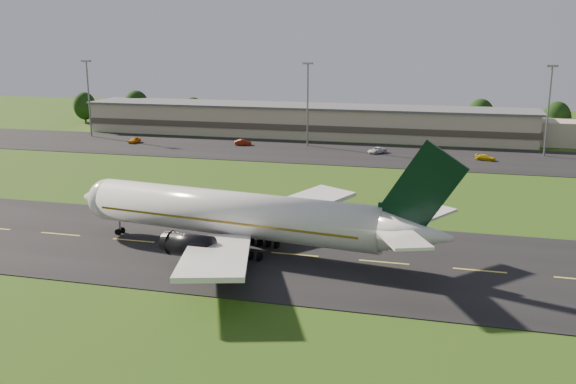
% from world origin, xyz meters
% --- Properties ---
extents(ground, '(360.00, 360.00, 0.00)m').
position_xyz_m(ground, '(0.00, 0.00, 0.00)').
color(ground, '#2A4B12').
rests_on(ground, ground).
extents(taxiway, '(220.00, 30.00, 0.10)m').
position_xyz_m(taxiway, '(0.00, 0.00, 0.05)').
color(taxiway, black).
rests_on(taxiway, ground).
extents(apron, '(260.00, 30.00, 0.10)m').
position_xyz_m(apron, '(0.00, 72.00, 0.05)').
color(apron, black).
rests_on(apron, ground).
extents(airliner, '(51.14, 41.80, 15.57)m').
position_xyz_m(airliner, '(14.93, -0.11, 4.66)').
color(airliner, white).
rests_on(airliner, ground).
extents(terminal, '(145.00, 16.00, 8.40)m').
position_xyz_m(terminal, '(6.40, 96.18, 3.99)').
color(terminal, '#C0B492').
rests_on(terminal, ground).
extents(light_mast_west, '(2.40, 1.20, 20.35)m').
position_xyz_m(light_mast_west, '(-55.00, 80.00, 12.74)').
color(light_mast_west, gray).
rests_on(light_mast_west, ground).
extents(light_mast_centre, '(2.40, 1.20, 20.35)m').
position_xyz_m(light_mast_centre, '(5.00, 80.00, 12.74)').
color(light_mast_centre, gray).
rests_on(light_mast_centre, ground).
extents(light_mast_east, '(2.40, 1.20, 20.35)m').
position_xyz_m(light_mast_east, '(60.00, 80.00, 12.74)').
color(light_mast_east, gray).
rests_on(light_mast_east, ground).
extents(tree_line, '(197.05, 9.68, 10.97)m').
position_xyz_m(tree_line, '(32.32, 106.09, 5.41)').
color(tree_line, black).
rests_on(tree_line, ground).
extents(service_vehicle_a, '(2.01, 4.27, 1.41)m').
position_xyz_m(service_vehicle_a, '(-38.37, 72.90, 0.81)').
color(service_vehicle_a, orange).
rests_on(service_vehicle_a, apron).
extents(service_vehicle_b, '(4.45, 2.73, 1.38)m').
position_xyz_m(service_vehicle_b, '(-10.62, 76.59, 0.79)').
color(service_vehicle_b, maroon).
rests_on(service_vehicle_b, apron).
extents(service_vehicle_c, '(4.63, 5.30, 1.36)m').
position_xyz_m(service_vehicle_c, '(22.97, 73.84, 0.78)').
color(service_vehicle_c, white).
rests_on(service_vehicle_c, apron).
extents(service_vehicle_d, '(4.59, 2.81, 1.24)m').
position_xyz_m(service_vehicle_d, '(46.99, 70.85, 0.72)').
color(service_vehicle_d, '#E0B80D').
rests_on(service_vehicle_d, apron).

